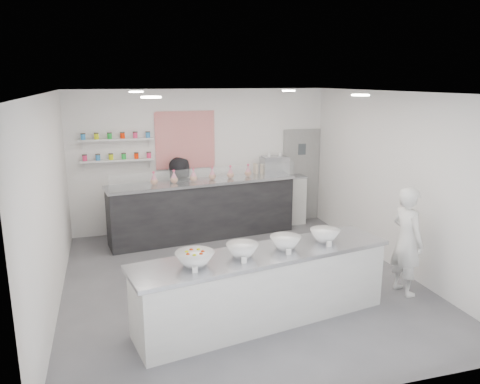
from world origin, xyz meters
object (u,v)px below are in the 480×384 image
at_px(prep_counter, 264,287).
at_px(staff_right, 180,197).
at_px(espresso_machine, 274,167).
at_px(staff_left, 177,199).
at_px(espresso_ledge, 273,201).
at_px(back_bar, 204,209).
at_px(woman_prep, 407,241).

xyz_separation_m(prep_counter, staff_right, (-0.50, 3.88, 0.34)).
relative_size(espresso_machine, staff_left, 0.37).
bearing_deg(espresso_ledge, espresso_machine, 0.00).
distance_m(back_bar, woman_prep, 4.16).
distance_m(staff_left, staff_right, 0.08).
height_order(woman_prep, staff_left, woman_prep).
xyz_separation_m(espresso_machine, staff_right, (-2.12, -0.18, -0.49)).
xyz_separation_m(prep_counter, woman_prep, (2.34, 0.22, 0.34)).
relative_size(back_bar, staff_right, 2.34).
bearing_deg(woman_prep, staff_left, 33.62).
bearing_deg(espresso_machine, espresso_ledge, 180.00).
relative_size(prep_counter, back_bar, 0.93).
bearing_deg(back_bar, staff_right, 139.10).
bearing_deg(staff_left, espresso_machine, -178.05).
bearing_deg(woman_prep, prep_counter, 90.47).
xyz_separation_m(espresso_ledge, woman_prep, (0.74, -3.84, 0.28)).
relative_size(prep_counter, espresso_machine, 6.25).
height_order(espresso_machine, staff_left, staff_left).
bearing_deg(staff_left, espresso_ledge, -177.99).
xyz_separation_m(back_bar, espresso_machine, (1.70, 0.46, 0.71)).
xyz_separation_m(woman_prep, staff_left, (-2.91, 3.66, -0.05)).
height_order(espresso_machine, staff_right, staff_right).
distance_m(back_bar, staff_left, 0.60).
distance_m(back_bar, espresso_machine, 1.90).
height_order(prep_counter, woman_prep, woman_prep).
relative_size(back_bar, woman_prep, 2.32).
bearing_deg(staff_right, espresso_machine, 163.41).
height_order(prep_counter, back_bar, back_bar).
relative_size(espresso_machine, staff_right, 0.35).
bearing_deg(espresso_machine, back_bar, -164.85).
relative_size(prep_counter, staff_right, 2.17).
bearing_deg(prep_counter, staff_left, 87.68).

